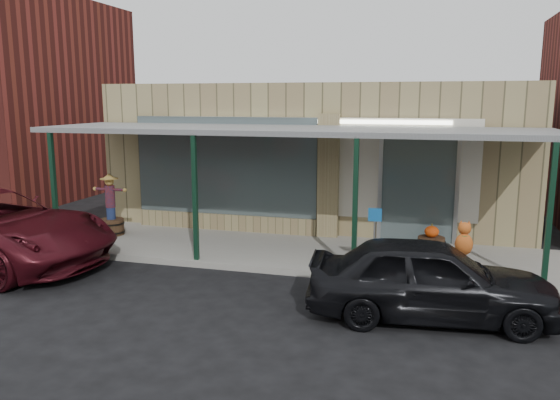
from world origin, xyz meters
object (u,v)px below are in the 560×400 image
(barrel_scarecrow, at_px, (111,214))
(handicap_sign, at_px, (374,231))
(barrel_pumpkin, at_px, (431,244))
(parked_sedan, at_px, (430,279))

(barrel_scarecrow, relative_size, handicap_sign, 1.23)
(barrel_scarecrow, bearing_deg, barrel_pumpkin, 26.54)
(barrel_pumpkin, bearing_deg, barrel_scarecrow, -178.01)
(barrel_scarecrow, height_order, handicap_sign, barrel_scarecrow)
(barrel_scarecrow, xyz_separation_m, barrel_pumpkin, (8.36, 0.29, -0.30))
(barrel_scarecrow, distance_m, barrel_pumpkin, 8.37)
(barrel_pumpkin, xyz_separation_m, parked_sedan, (-0.03, -3.60, 0.31))
(handicap_sign, bearing_deg, parked_sedan, -63.49)
(barrel_scarecrow, height_order, parked_sedan, barrel_scarecrow)
(barrel_scarecrow, distance_m, handicap_sign, 7.29)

